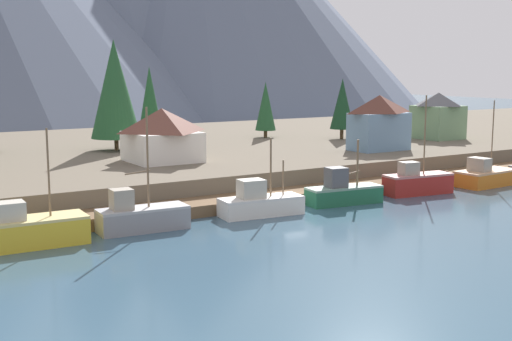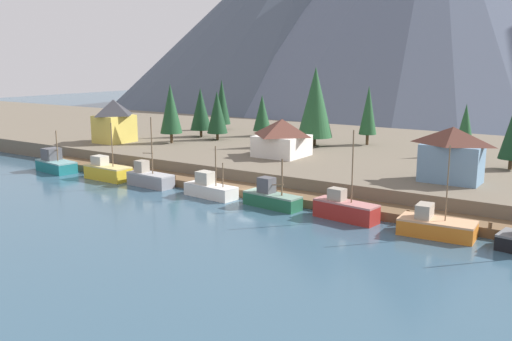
% 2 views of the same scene
% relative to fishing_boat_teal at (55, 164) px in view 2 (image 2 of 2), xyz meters
% --- Properties ---
extents(ground_plane, '(400.00, 400.00, 1.00)m').
position_rel_fishing_boat_teal_xyz_m(ground_plane, '(34.20, 22.17, -1.72)').
color(ground_plane, '#335166').
extents(dock, '(80.00, 4.00, 1.60)m').
position_rel_fishing_boat_teal_xyz_m(dock, '(34.20, 4.16, -0.72)').
color(dock, brown).
rests_on(dock, ground_plane).
extents(shoreline_bank, '(400.00, 56.00, 2.50)m').
position_rel_fishing_boat_teal_xyz_m(shoreline_bank, '(34.20, 34.17, 0.03)').
color(shoreline_bank, '#665B4C').
rests_on(shoreline_bank, ground_plane).
extents(mountain_west_peak, '(168.74, 168.74, 77.99)m').
position_rel_fishing_boat_teal_xyz_m(mountain_west_peak, '(-27.95, 149.34, 37.78)').
color(mountain_west_peak, '#475160').
rests_on(mountain_west_peak, ground_plane).
extents(fishing_boat_teal, '(7.47, 4.07, 6.38)m').
position_rel_fishing_boat_teal_xyz_m(fishing_boat_teal, '(0.00, 0.00, 0.00)').
color(fishing_boat_teal, '#196B70').
rests_on(fishing_boat_teal, ground_plane).
extents(fishing_boat_yellow, '(7.19, 3.12, 8.18)m').
position_rel_fishing_boat_teal_xyz_m(fishing_boat_yellow, '(11.04, 0.47, -0.05)').
color(fishing_boat_yellow, gold).
rests_on(fishing_boat_yellow, ground_plane).
extents(fishing_boat_grey, '(6.95, 2.79, 9.40)m').
position_rel_fishing_boat_teal_xyz_m(fishing_boat_grey, '(19.16, 0.66, -0.11)').
color(fishing_boat_grey, gray).
rests_on(fishing_boat_grey, ground_plane).
extents(fishing_boat_white, '(7.32, 3.20, 6.53)m').
position_rel_fishing_boat_teal_xyz_m(fishing_boat_white, '(29.69, 0.46, -0.17)').
color(fishing_boat_white, silver).
rests_on(fishing_boat_white, ground_plane).
extents(fishing_boat_green, '(7.32, 3.07, 5.86)m').
position_rel_fishing_boat_teal_xyz_m(fishing_boat_green, '(38.69, 0.53, -0.13)').
color(fishing_boat_green, '#1E5B3D').
rests_on(fishing_boat_green, ground_plane).
extents(fishing_boat_red, '(7.24, 3.15, 9.69)m').
position_rel_fishing_boat_teal_xyz_m(fishing_boat_red, '(48.00, 0.49, -0.06)').
color(fishing_boat_red, maroon).
rests_on(fishing_boat_red, ground_plane).
extents(fishing_boat_orange, '(7.28, 3.62, 8.97)m').
position_rel_fishing_boat_teal_xyz_m(fishing_boat_orange, '(57.68, 0.19, -0.23)').
color(fishing_boat_orange, '#CC6B1E').
rests_on(fishing_boat_orange, ground_plane).
extents(house_white, '(7.21, 7.20, 5.62)m').
position_rel_fishing_boat_teal_xyz_m(house_white, '(29.01, 18.76, 4.16)').
color(house_white, silver).
rests_on(house_white, shoreline_bank).
extents(house_blue, '(7.20, 4.20, 6.62)m').
position_rel_fishing_boat_teal_xyz_m(house_blue, '(55.17, 14.11, 4.66)').
color(house_blue, '#6689A8').
rests_on(house_blue, shoreline_bank).
extents(house_yellow, '(5.43, 6.35, 7.51)m').
position_rel_fishing_boat_teal_xyz_m(house_yellow, '(-2.97, 14.78, 5.12)').
color(house_yellow, gold).
rests_on(house_yellow, shoreline_bank).
extents(conifer_near_left, '(2.95, 2.95, 7.89)m').
position_rel_fishing_boat_teal_xyz_m(conifer_near_left, '(51.80, 34.14, 5.72)').
color(conifer_near_left, '#4C3823').
rests_on(conifer_near_left, shoreline_bank).
extents(conifer_near_right, '(3.56, 3.56, 10.32)m').
position_rel_fishing_boat_teal_xyz_m(conifer_near_right, '(1.48, 40.13, 7.00)').
color(conifer_near_right, '#4C3823').
rests_on(conifer_near_right, shoreline_bank).
extents(conifer_mid_right, '(3.73, 3.73, 8.82)m').
position_rel_fishing_boat_teal_xyz_m(conifer_mid_right, '(10.07, 27.43, 6.29)').
color(conifer_mid_right, '#4C3823').
rests_on(conifer_mid_right, shoreline_bank).
extents(conifer_back_left, '(4.00, 4.00, 9.13)m').
position_rel_fishing_boat_teal_xyz_m(conifer_back_left, '(5.00, 28.93, 6.50)').
color(conifer_back_left, '#4C3823').
rests_on(conifer_back_left, shoreline_bank).
extents(conifer_back_right, '(5.92, 5.92, 13.19)m').
position_rel_fishing_boat_teal_xyz_m(conifer_back_right, '(28.27, 30.67, 8.62)').
color(conifer_back_right, '#4C3823').
rests_on(conifer_back_right, shoreline_bank).
extents(conifer_centre, '(3.82, 3.82, 10.29)m').
position_rel_fishing_boat_teal_xyz_m(conifer_centre, '(6.00, 19.60, 7.29)').
color(conifer_centre, '#4C3823').
rests_on(conifer_centre, shoreline_bank).
extents(conifer_far_left, '(3.45, 3.45, 7.81)m').
position_rel_fishing_boat_teal_xyz_m(conifer_far_left, '(14.11, 36.09, 5.70)').
color(conifer_far_left, '#4C3823').
rests_on(conifer_far_left, shoreline_bank).
extents(conifer_far_right, '(2.99, 2.99, 10.05)m').
position_rel_fishing_boat_teal_xyz_m(conifer_far_right, '(35.23, 36.67, 7.19)').
color(conifer_far_right, '#4C3823').
rests_on(conifer_far_right, shoreline_bank).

